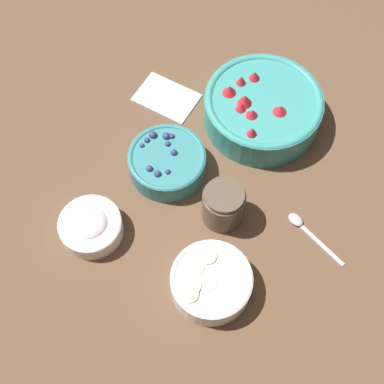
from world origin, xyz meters
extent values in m
plane|color=brown|center=(0.00, 0.00, 0.00)|extent=(4.00, 4.00, 0.00)
cylinder|color=teal|center=(0.16, -0.21, 0.03)|extent=(0.24, 0.24, 0.07)
torus|color=teal|center=(0.16, -0.21, 0.06)|extent=(0.24, 0.24, 0.02)
cylinder|color=red|center=(0.16, -0.21, 0.05)|extent=(0.19, 0.19, 0.02)
cone|color=red|center=(0.21, -0.16, 0.08)|extent=(0.05, 0.05, 0.02)
cone|color=red|center=(0.12, -0.22, 0.08)|extent=(0.05, 0.05, 0.02)
cone|color=red|center=(0.22, -0.20, 0.08)|extent=(0.03, 0.03, 0.02)
cone|color=red|center=(0.17, -0.16, 0.08)|extent=(0.03, 0.03, 0.02)
cone|color=red|center=(0.14, -0.17, 0.08)|extent=(0.04, 0.04, 0.02)
cone|color=red|center=(0.11, -0.14, 0.08)|extent=(0.03, 0.03, 0.02)
cone|color=red|center=(0.17, -0.18, 0.08)|extent=(0.04, 0.04, 0.03)
cone|color=red|center=(0.22, -0.23, 0.08)|extent=(0.03, 0.03, 0.02)
cylinder|color=teal|center=(0.16, 0.02, 0.02)|extent=(0.15, 0.15, 0.05)
torus|color=teal|center=(0.16, 0.02, 0.05)|extent=(0.15, 0.15, 0.01)
cylinder|color=navy|center=(0.16, 0.02, 0.04)|extent=(0.12, 0.12, 0.01)
sphere|color=navy|center=(0.19, -0.02, 0.05)|extent=(0.01, 0.01, 0.01)
sphere|color=navy|center=(0.18, 0.00, 0.05)|extent=(0.01, 0.01, 0.01)
sphere|color=navy|center=(0.20, -0.01, 0.05)|extent=(0.02, 0.02, 0.02)
sphere|color=navy|center=(0.16, 0.00, 0.05)|extent=(0.01, 0.01, 0.01)
sphere|color=navy|center=(0.20, -0.01, 0.05)|extent=(0.01, 0.01, 0.01)
sphere|color=navy|center=(0.21, 0.04, 0.05)|extent=(0.01, 0.01, 0.01)
sphere|color=navy|center=(0.21, 0.03, 0.05)|extent=(0.01, 0.01, 0.01)
sphere|color=navy|center=(0.22, 0.01, 0.05)|extent=(0.02, 0.02, 0.02)
sphere|color=navy|center=(0.13, 0.03, 0.05)|extent=(0.01, 0.01, 0.01)
sphere|color=navy|center=(0.15, 0.06, 0.05)|extent=(0.01, 0.01, 0.01)
sphere|color=navy|center=(0.13, 0.05, 0.05)|extent=(0.01, 0.01, 0.01)
cylinder|color=white|center=(-0.09, 0.08, 0.03)|extent=(0.14, 0.14, 0.05)
torus|color=white|center=(-0.09, 0.08, 0.05)|extent=(0.14, 0.14, 0.01)
cylinder|color=beige|center=(-0.09, 0.08, 0.04)|extent=(0.12, 0.12, 0.02)
cylinder|color=beige|center=(-0.06, 0.06, 0.05)|extent=(0.03, 0.03, 0.01)
cylinder|color=beige|center=(-0.10, 0.12, 0.05)|extent=(0.03, 0.03, 0.01)
cylinder|color=beige|center=(-0.09, 0.11, 0.05)|extent=(0.03, 0.03, 0.01)
cylinder|color=beige|center=(-0.06, 0.09, 0.05)|extent=(0.02, 0.02, 0.00)
cylinder|color=beige|center=(-0.10, 0.09, 0.05)|extent=(0.03, 0.03, 0.00)
cylinder|color=white|center=(0.12, 0.21, 0.02)|extent=(0.12, 0.12, 0.04)
torus|color=white|center=(0.12, 0.21, 0.04)|extent=(0.12, 0.12, 0.01)
cylinder|color=white|center=(0.12, 0.21, 0.03)|extent=(0.09, 0.09, 0.01)
ellipsoid|color=white|center=(0.12, 0.21, 0.04)|extent=(0.07, 0.07, 0.03)
cylinder|color=brown|center=(0.02, -0.02, 0.04)|extent=(0.08, 0.08, 0.08)
cylinder|color=#472819|center=(0.02, -0.02, 0.03)|extent=(0.07, 0.07, 0.06)
cylinder|color=brown|center=(0.02, -0.02, 0.08)|extent=(0.07, 0.07, 0.01)
cube|color=#B2BCC6|center=(0.32, -0.07, 0.00)|extent=(0.16, 0.14, 0.01)
cube|color=#B2B2B7|center=(-0.13, -0.15, 0.00)|extent=(0.11, 0.03, 0.01)
ellipsoid|color=#B2B2B7|center=(-0.07, -0.13, 0.01)|extent=(0.04, 0.03, 0.01)
camera|label=1|loc=(-0.33, 0.26, 0.94)|focal=50.00mm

